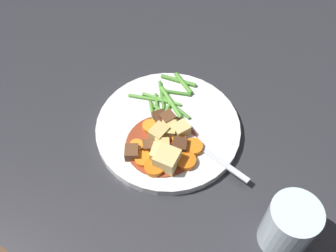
{
  "coord_description": "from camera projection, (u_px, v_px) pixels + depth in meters",
  "views": [
    {
      "loc": [
        0.42,
        -0.03,
        0.6
      ],
      "look_at": [
        0.0,
        0.0,
        0.02
      ],
      "focal_mm": 42.24,
      "sensor_mm": 36.0,
      "label": 1
    }
  ],
  "objects": [
    {
      "name": "ground_plane",
      "position": [
        168.0,
        131.0,
        0.74
      ],
      "size": [
        3.0,
        3.0,
        0.0
      ],
      "primitive_type": "plane",
      "color": "#2D2D33"
    },
    {
      "name": "dinner_plate",
      "position": [
        168.0,
        129.0,
        0.73
      ],
      "size": [
        0.27,
        0.27,
        0.02
      ],
      "primitive_type": "cylinder",
      "color": "white",
      "rests_on": "ground_plane"
    },
    {
      "name": "stew_sauce",
      "position": [
        162.0,
        145.0,
        0.7
      ],
      "size": [
        0.13,
        0.13,
        0.0
      ],
      "primitive_type": "cylinder",
      "color": "#93381E",
      "rests_on": "dinner_plate"
    },
    {
      "name": "carrot_slice_0",
      "position": [
        179.0,
        139.0,
        0.7
      ],
      "size": [
        0.03,
        0.03,
        0.01
      ],
      "primitive_type": "cylinder",
      "rotation": [
        0.0,
        0.0,
        5.96
      ],
      "color": "orange",
      "rests_on": "dinner_plate"
    },
    {
      "name": "carrot_slice_1",
      "position": [
        165.0,
        127.0,
        0.72
      ],
      "size": [
        0.03,
        0.03,
        0.01
      ],
      "primitive_type": "cylinder",
      "rotation": [
        0.0,
        0.0,
        3.08
      ],
      "color": "orange",
      "rests_on": "dinner_plate"
    },
    {
      "name": "carrot_slice_2",
      "position": [
        154.0,
        167.0,
        0.67
      ],
      "size": [
        0.05,
        0.05,
        0.01
      ],
      "primitive_type": "cylinder",
      "rotation": [
        0.0,
        0.0,
        2.34
      ],
      "color": "orange",
      "rests_on": "dinner_plate"
    },
    {
      "name": "carrot_slice_3",
      "position": [
        186.0,
        161.0,
        0.67
      ],
      "size": [
        0.05,
        0.05,
        0.01
      ],
      "primitive_type": "cylinder",
      "rotation": [
        0.0,
        0.0,
        3.9
      ],
      "color": "orange",
      "rests_on": "dinner_plate"
    },
    {
      "name": "carrot_slice_4",
      "position": [
        193.0,
        147.0,
        0.69
      ],
      "size": [
        0.05,
        0.05,
        0.01
      ],
      "primitive_type": "cylinder",
      "rotation": [
        0.0,
        0.0,
        5.47
      ],
      "color": "orange",
      "rests_on": "dinner_plate"
    },
    {
      "name": "carrot_slice_5",
      "position": [
        143.0,
        159.0,
        0.68
      ],
      "size": [
        0.04,
        0.04,
        0.01
      ],
      "primitive_type": "cylinder",
      "rotation": [
        0.0,
        0.0,
        2.68
      ],
      "color": "orange",
      "rests_on": "dinner_plate"
    },
    {
      "name": "carrot_slice_6",
      "position": [
        137.0,
        146.0,
        0.69
      ],
      "size": [
        0.03,
        0.03,
        0.01
      ],
      "primitive_type": "cylinder",
      "rotation": [
        0.0,
        0.0,
        3.29
      ],
      "color": "orange",
      "rests_on": "dinner_plate"
    },
    {
      "name": "carrot_slice_7",
      "position": [
        150.0,
        127.0,
        0.71
      ],
      "size": [
        0.03,
        0.03,
        0.01
      ],
      "primitive_type": "cylinder",
      "rotation": [
        0.0,
        0.0,
        1.48
      ],
      "color": "orange",
      "rests_on": "dinner_plate"
    },
    {
      "name": "potato_chunk_0",
      "position": [
        159.0,
        154.0,
        0.67
      ],
      "size": [
        0.04,
        0.03,
        0.03
      ],
      "primitive_type": "cube",
      "rotation": [
        0.0,
        0.0,
        1.26
      ],
      "color": "#E5CC7A",
      "rests_on": "dinner_plate"
    },
    {
      "name": "potato_chunk_1",
      "position": [
        159.0,
        134.0,
        0.7
      ],
      "size": [
        0.04,
        0.04,
        0.03
      ],
      "primitive_type": "cube",
      "rotation": [
        0.0,
        0.0,
        2.43
      ],
      "color": "#DBBC6B",
      "rests_on": "dinner_plate"
    },
    {
      "name": "potato_chunk_2",
      "position": [
        162.0,
        147.0,
        0.68
      ],
      "size": [
        0.02,
        0.03,
        0.02
      ],
      "primitive_type": "cube",
      "rotation": [
        0.0,
        0.0,
        4.69
      ],
      "color": "#DBBC6B",
      "rests_on": "dinner_plate"
    },
    {
      "name": "potato_chunk_3",
      "position": [
        181.0,
        130.0,
        0.7
      ],
      "size": [
        0.03,
        0.04,
        0.02
      ],
      "primitive_type": "cube",
      "rotation": [
        0.0,
        0.0,
        3.65
      ],
      "color": "#E5CC7A",
      "rests_on": "dinner_plate"
    },
    {
      "name": "potato_chunk_4",
      "position": [
        171.0,
        130.0,
        0.7
      ],
      "size": [
        0.04,
        0.03,
        0.02
      ],
      "primitive_type": "cube",
      "rotation": [
        0.0,
        0.0,
        4.54
      ],
      "color": "#DBBC6B",
      "rests_on": "dinner_plate"
    },
    {
      "name": "potato_chunk_5",
      "position": [
        167.0,
        159.0,
        0.66
      ],
      "size": [
        0.05,
        0.05,
        0.03
      ],
      "primitive_type": "cube",
      "rotation": [
        0.0,
        0.0,
        5.77
      ],
      "color": "#E5CC7A",
      "rests_on": "dinner_plate"
    },
    {
      "name": "meat_chunk_0",
      "position": [
        132.0,
        152.0,
        0.68
      ],
      "size": [
        0.03,
        0.02,
        0.02
      ],
      "primitive_type": "cube",
      "rotation": [
        0.0,
        0.0,
        1.51
      ],
      "color": "brown",
      "rests_on": "dinner_plate"
    },
    {
      "name": "meat_chunk_1",
      "position": [
        160.0,
        118.0,
        0.72
      ],
      "size": [
        0.03,
        0.03,
        0.02
      ],
      "primitive_type": "cube",
      "rotation": [
        0.0,
        0.0,
        1.86
      ],
      "color": "#4C2B19",
      "rests_on": "dinner_plate"
    },
    {
      "name": "meat_chunk_2",
      "position": [
        168.0,
        120.0,
        0.72
      ],
      "size": [
        0.03,
        0.03,
        0.03
      ],
      "primitive_type": "cube",
      "rotation": [
        0.0,
        0.0,
        0.54
      ],
      "color": "brown",
      "rests_on": "dinner_plate"
    },
    {
      "name": "meat_chunk_3",
      "position": [
        180.0,
        146.0,
        0.69
      ],
      "size": [
        0.03,
        0.03,
        0.02
      ],
      "primitive_type": "cube",
      "rotation": [
        0.0,
        0.0,
        1.36
      ],
      "color": "#4C2B19",
      "rests_on": "dinner_plate"
    },
    {
      "name": "meat_chunk_4",
      "position": [
        148.0,
        146.0,
        0.69
      ],
      "size": [
        0.02,
        0.02,
        0.02
      ],
      "primitive_type": "cube",
      "rotation": [
        0.0,
        0.0,
        4.77
      ],
      "color": "brown",
      "rests_on": "dinner_plate"
    },
    {
      "name": "green_bean_0",
      "position": [
        162.0,
        95.0,
        0.76
      ],
      "size": [
        0.07,
        0.01,
        0.01
      ],
      "primitive_type": "cylinder",
      "rotation": [
        0.0,
        1.57,
        3.2
      ],
      "color": "#4C8E33",
      "rests_on": "dinner_plate"
    },
    {
      "name": "green_bean_1",
      "position": [
        176.0,
        93.0,
        0.77
      ],
      "size": [
        0.02,
        0.06,
        0.01
      ],
      "primitive_type": "cylinder",
      "rotation": [
        0.0,
        1.57,
        4.47
      ],
      "color": "#4C8E33",
      "rests_on": "dinner_plate"
    },
    {
      "name": "green_bean_2",
      "position": [
        165.0,
        115.0,
        0.73
      ],
      "size": [
        0.05,
        0.05,
        0.01
      ],
      "primitive_type": "cylinder",
      "rotation": [
        0.0,
        1.57,
        3.96
      ],
      "color": "#599E38",
      "rests_on": "dinner_plate"
    },
    {
      "name": "green_bean_3",
      "position": [
        183.0,
        83.0,
        0.78
      ],
      "size": [
        0.06,
        0.03,
        0.01
      ],
      "primitive_type": "cylinder",
      "rotation": [
        0.0,
        1.57,
        3.59
      ],
      "color": "#599E38",
      "rests_on": "dinner_plate"
    },
    {
      "name": "green_bean_4",
      "position": [
        176.0,
        107.0,
        0.74
      ],
      "size": [
        0.06,
        0.05,
        0.01
      ],
      "primitive_type": "cylinder",
      "rotation": [
        0.0,
        1.57,
        3.85
      ],
      "color": "#4C8E33",
      "rests_on": "dinner_plate"
    },
    {
      "name": "green_bean_5",
      "position": [
        153.0,
        114.0,
        0.74
      ],
      "size": [
        0.06,
        0.01,
        0.01
      ],
      "primitive_type": "cylinder",
      "rotation": [
        0.0,
        1.57,
        3.25
      ],
      "color": "#599E38",
      "rests_on": "dinner_plate"
    },
    {
      "name": "green_bean_6",
      "position": [
        164.0,
        110.0,
        0.74
      ],
      "size": [
        0.05,
        0.03,
        0.01
      ],
      "primitive_type": "cylinder",
      "rotation": [
        0.0,
        1.57,
        2.75
      ],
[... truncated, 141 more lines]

